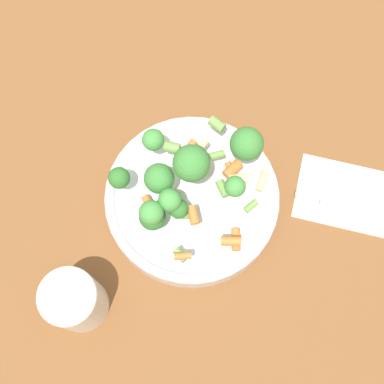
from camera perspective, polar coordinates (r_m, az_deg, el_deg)
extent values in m
plane|color=brown|center=(0.77, 0.00, -1.28)|extent=(3.00, 3.00, 0.00)
cylinder|color=silver|center=(0.75, 0.00, -0.89)|extent=(0.24, 0.24, 0.04)
torus|color=silver|center=(0.73, 0.00, -0.48)|extent=(0.24, 0.24, 0.01)
cylinder|color=#8CB766|center=(0.71, -4.11, -3.19)|extent=(0.01, 0.01, 0.02)
sphere|color=#33722D|center=(0.69, -4.24, -2.68)|extent=(0.03, 0.03, 0.03)
cylinder|color=#8CB766|center=(0.69, -2.32, -1.37)|extent=(0.01, 0.01, 0.02)
sphere|color=#479342|center=(0.67, -2.39, -0.85)|extent=(0.03, 0.03, 0.03)
cylinder|color=#8CB766|center=(0.68, -4.25, -2.67)|extent=(0.01, 0.01, 0.01)
sphere|color=#479342|center=(0.66, -4.37, -2.21)|extent=(0.03, 0.03, 0.03)
cylinder|color=#8CB766|center=(0.72, -7.60, 1.01)|extent=(0.01, 0.01, 0.01)
sphere|color=#33722D|center=(0.70, -7.78, 1.50)|extent=(0.03, 0.03, 0.03)
cylinder|color=#8CB766|center=(0.71, 0.37, 3.37)|extent=(0.01, 0.01, 0.01)
sphere|color=#479342|center=(0.69, 0.38, 3.92)|extent=(0.03, 0.03, 0.03)
cylinder|color=#8CB766|center=(0.70, 4.50, 0.17)|extent=(0.01, 0.01, 0.01)
sphere|color=#479342|center=(0.68, 4.60, 0.60)|extent=(0.03, 0.03, 0.03)
cylinder|color=#8CB766|center=(0.73, -4.07, 5.00)|extent=(0.01, 0.01, 0.01)
sphere|color=#479342|center=(0.71, -4.17, 5.58)|extent=(0.03, 0.03, 0.03)
cylinder|color=#8CB766|center=(0.70, -1.43, -2.17)|extent=(0.01, 0.01, 0.01)
sphere|color=#33722D|center=(0.68, -1.46, -1.78)|extent=(0.03, 0.03, 0.03)
cylinder|color=#8CB766|center=(0.71, -3.42, 0.80)|extent=(0.01, 0.01, 0.01)
sphere|color=#3D8438|center=(0.68, -3.53, 1.46)|extent=(0.04, 0.04, 0.04)
cylinder|color=#8CB766|center=(0.69, -0.39, 2.12)|extent=(0.02, 0.02, 0.02)
sphere|color=#3D8438|center=(0.66, -0.41, 3.07)|extent=(0.05, 0.05, 0.05)
cylinder|color=#8CB766|center=(0.72, 5.65, 4.33)|extent=(0.02, 0.02, 0.01)
sphere|color=#3D8438|center=(0.69, 5.85, 5.14)|extent=(0.04, 0.04, 0.04)
cylinder|color=orange|center=(0.69, 0.38, -2.47)|extent=(0.03, 0.02, 0.01)
cylinder|color=#729E4C|center=(0.71, 3.26, 0.53)|extent=(0.03, 0.02, 0.01)
cylinder|color=beige|center=(0.72, 0.86, 4.65)|extent=(0.03, 0.02, 0.01)
cylinder|color=#729E4C|center=(0.73, 2.70, 7.23)|extent=(0.03, 0.03, 0.01)
cylinder|color=#729E4C|center=(0.70, -0.74, -2.38)|extent=(0.01, 0.03, 0.01)
cylinder|color=beige|center=(0.71, 7.50, 1.24)|extent=(0.03, 0.02, 0.01)
cylinder|color=beige|center=(0.70, 4.94, 1.42)|extent=(0.01, 0.02, 0.01)
cylinder|color=orange|center=(0.68, 4.16, -5.25)|extent=(0.01, 0.03, 0.01)
cylinder|color=orange|center=(0.72, -4.65, -1.21)|extent=(0.02, 0.02, 0.01)
cylinder|color=orange|center=(0.74, 0.86, 3.82)|extent=(0.03, 0.02, 0.01)
cylinder|color=#729E4C|center=(0.69, -1.24, -6.71)|extent=(0.02, 0.02, 0.01)
cylinder|color=#729E4C|center=(0.72, -2.15, 4.77)|extent=(0.02, 0.02, 0.01)
cylinder|color=#729E4C|center=(0.72, 2.30, 3.89)|extent=(0.02, 0.03, 0.01)
cylinder|color=orange|center=(0.75, -0.58, 4.83)|extent=(0.02, 0.02, 0.01)
cylinder|color=orange|center=(0.72, 4.22, 2.24)|extent=(0.03, 0.02, 0.01)
cylinder|color=#729E4C|center=(0.72, 6.32, -1.50)|extent=(0.02, 0.02, 0.01)
cylinder|color=beige|center=(0.71, -0.74, 2.22)|extent=(0.03, 0.02, 0.01)
cylinder|color=orange|center=(0.72, 4.34, 2.43)|extent=(0.03, 0.03, 0.01)
cylinder|color=orange|center=(0.68, -1.01, -6.84)|extent=(0.01, 0.02, 0.01)
cylinder|color=orange|center=(0.71, 4.70, -5.08)|extent=(0.03, 0.01, 0.01)
cylinder|color=silver|center=(0.71, -12.34, -11.30)|extent=(0.07, 0.07, 0.10)
torus|color=silver|center=(0.66, -13.23, -10.76)|extent=(0.07, 0.07, 0.01)
cube|color=white|center=(0.80, 16.48, -0.54)|extent=(0.14, 0.17, 0.01)
cylinder|color=silver|center=(0.79, 17.84, -2.29)|extent=(0.05, 0.12, 0.01)
ellipsoid|color=silver|center=(0.78, 12.23, -0.64)|extent=(0.04, 0.04, 0.01)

